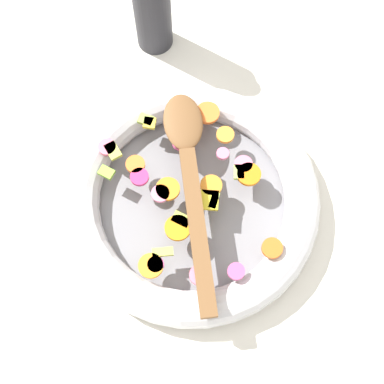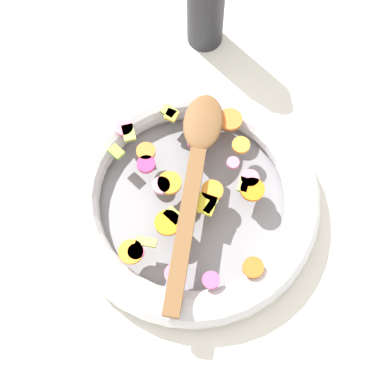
# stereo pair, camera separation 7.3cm
# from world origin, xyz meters

# --- Properties ---
(ground_plane) EXTENTS (4.00, 4.00, 0.00)m
(ground_plane) POSITION_xyz_m (0.00, 0.00, 0.00)
(ground_plane) COLOR silver
(skillet) EXTENTS (0.36, 0.36, 0.05)m
(skillet) POSITION_xyz_m (0.00, 0.00, 0.02)
(skillet) COLOR slate
(skillet) RESTS_ON ground_plane
(chopped_vegetables) EXTENTS (0.22, 0.27, 0.01)m
(chopped_vegetables) POSITION_xyz_m (-0.00, 0.01, 0.05)
(chopped_vegetables) COLOR orange
(chopped_vegetables) RESTS_ON skillet
(wooden_spoon) EXTENTS (0.10, 0.32, 0.01)m
(wooden_spoon) POSITION_xyz_m (0.00, 0.02, 0.06)
(wooden_spoon) COLOR brown
(wooden_spoon) RESTS_ON chopped_vegetables
(pepper_mill) EXTENTS (0.06, 0.06, 0.21)m
(pepper_mill) POSITION_xyz_m (0.03, 0.29, 0.09)
(pepper_mill) COLOR #232328
(pepper_mill) RESTS_ON ground_plane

